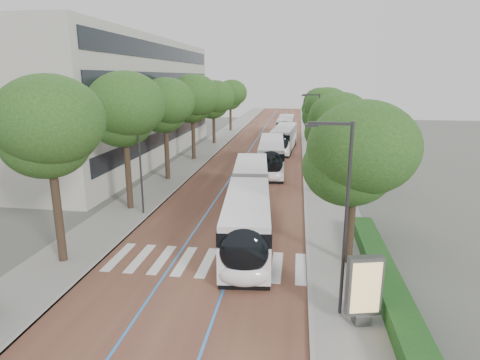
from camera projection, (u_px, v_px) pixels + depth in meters
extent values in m
plane|color=#51544C|center=(199.00, 271.00, 20.65)|extent=(160.00, 160.00, 0.00)
cube|color=#552F26|center=(264.00, 145.00, 58.98)|extent=(11.00, 140.00, 0.02)
cube|color=gray|center=(214.00, 143.00, 60.00)|extent=(4.00, 140.00, 0.12)
cube|color=gray|center=(316.00, 146.00, 57.94)|extent=(4.00, 140.00, 0.12)
cube|color=gray|center=(227.00, 144.00, 59.74)|extent=(0.20, 140.00, 0.14)
cube|color=gray|center=(303.00, 145.00, 58.20)|extent=(0.20, 140.00, 0.14)
cube|color=silver|center=(119.00, 257.00, 22.26)|extent=(0.55, 3.60, 0.01)
cube|color=silver|center=(140.00, 258.00, 22.09)|extent=(0.55, 3.60, 0.01)
cube|color=silver|center=(162.00, 259.00, 21.91)|extent=(0.55, 3.60, 0.01)
cube|color=silver|center=(184.00, 261.00, 21.74)|extent=(0.55, 3.60, 0.01)
cube|color=silver|center=(207.00, 262.00, 21.57)|extent=(0.55, 3.60, 0.01)
cube|color=silver|center=(230.00, 264.00, 21.40)|extent=(0.55, 3.60, 0.01)
cube|color=silver|center=(253.00, 265.00, 21.23)|extent=(0.55, 3.60, 0.01)
cube|color=silver|center=(277.00, 267.00, 21.06)|extent=(0.55, 3.60, 0.01)
cube|color=silver|center=(301.00, 268.00, 20.88)|extent=(0.55, 3.60, 0.01)
cube|color=blue|center=(253.00, 144.00, 59.20)|extent=(0.12, 126.00, 0.01)
cube|color=blue|center=(275.00, 145.00, 58.76)|extent=(0.12, 126.00, 0.01)
cube|color=#B1AEA4|center=(96.00, 100.00, 48.41)|extent=(18.00, 40.00, 14.00)
cube|color=black|center=(169.00, 134.00, 48.17)|extent=(0.12, 38.00, 1.60)
cube|color=black|center=(168.00, 107.00, 47.37)|extent=(0.12, 38.00, 1.60)
cube|color=black|center=(167.00, 80.00, 46.57)|extent=(0.12, 38.00, 1.60)
cube|color=black|center=(166.00, 53.00, 45.82)|extent=(0.12, 38.00, 1.60)
cube|color=#174317|center=(383.00, 274.00, 19.27)|extent=(1.20, 14.00, 0.80)
cylinder|color=#303032|center=(346.00, 223.00, 15.81)|extent=(0.14, 0.14, 8.00)
cube|color=#303032|center=(331.00, 124.00, 14.94)|extent=(1.70, 0.12, 0.12)
cube|color=#303032|center=(312.00, 125.00, 15.06)|extent=(0.50, 0.20, 0.10)
cylinder|color=#303032|center=(318.00, 135.00, 39.77)|extent=(0.14, 0.14, 8.00)
cube|color=#303032|center=(311.00, 95.00, 38.90)|extent=(1.70, 0.12, 0.12)
cube|color=#303032|center=(304.00, 96.00, 39.02)|extent=(0.50, 0.20, 0.10)
cylinder|color=#303032|center=(140.00, 159.00, 28.12)|extent=(0.14, 0.14, 8.00)
cylinder|color=black|center=(59.00, 218.00, 21.05)|extent=(0.44, 0.44, 5.01)
ellipsoid|color=#1E4115|center=(48.00, 132.00, 19.91)|extent=(5.27, 5.27, 4.48)
cylinder|color=black|center=(128.00, 176.00, 29.66)|extent=(0.44, 0.44, 5.12)
ellipsoid|color=#1E4115|center=(124.00, 113.00, 28.50)|extent=(5.49, 5.49, 4.67)
cylinder|color=black|center=(167.00, 155.00, 38.32)|extent=(0.44, 0.44, 4.90)
ellipsoid|color=#1E4115|center=(165.00, 108.00, 37.20)|extent=(5.16, 5.16, 4.39)
cylinder|color=black|center=(193.00, 139.00, 47.90)|extent=(0.44, 0.44, 4.95)
ellipsoid|color=#1E4115|center=(192.00, 101.00, 46.77)|extent=(5.85, 5.85, 4.97)
cylinder|color=black|center=(214.00, 129.00, 59.46)|extent=(0.44, 0.44, 4.43)
ellipsoid|color=#1E4115|center=(213.00, 101.00, 58.46)|extent=(5.72, 5.72, 4.86)
cylinder|color=black|center=(231.00, 119.00, 73.84)|extent=(0.44, 0.44, 4.47)
ellipsoid|color=#1E4115|center=(230.00, 96.00, 72.82)|extent=(5.54, 5.54, 4.71)
cylinder|color=black|center=(350.00, 228.00, 21.00)|extent=(0.44, 0.44, 4.08)
ellipsoid|color=#1E4115|center=(355.00, 158.00, 20.07)|extent=(5.50, 5.50, 4.68)
cylinder|color=black|center=(332.00, 173.00, 32.48)|extent=(0.44, 0.44, 4.21)
ellipsoid|color=#1E4115|center=(335.00, 126.00, 31.52)|extent=(4.89, 4.89, 4.16)
cylinder|color=black|center=(323.00, 145.00, 45.91)|extent=(0.44, 0.44, 4.15)
ellipsoid|color=#1E4115|center=(324.00, 112.00, 44.97)|extent=(5.12, 5.12, 4.36)
cylinder|color=black|center=(317.00, 129.00, 61.28)|extent=(0.44, 0.44, 3.88)
ellipsoid|color=#1E4115|center=(318.00, 106.00, 60.40)|extent=(4.99, 4.99, 4.24)
cylinder|color=black|center=(250.00, 195.00, 27.62)|extent=(2.37, 1.11, 2.30)
cube|color=white|center=(247.00, 230.00, 22.79)|extent=(3.35, 9.55, 1.82)
cube|color=black|center=(247.00, 211.00, 22.51)|extent=(3.37, 9.37, 0.97)
cube|color=silver|center=(247.00, 200.00, 22.35)|extent=(3.28, 9.36, 0.31)
cube|color=black|center=(247.00, 248.00, 23.06)|extent=(3.27, 9.17, 0.35)
cube|color=white|center=(251.00, 186.00, 31.93)|extent=(3.20, 7.94, 1.82)
cube|color=black|center=(251.00, 172.00, 31.64)|extent=(3.23, 7.79, 0.97)
cube|color=silver|center=(251.00, 164.00, 31.48)|extent=(3.14, 7.78, 0.31)
cube|color=black|center=(251.00, 199.00, 32.20)|extent=(3.12, 7.62, 0.35)
ellipsoid|color=black|center=(244.00, 251.00, 18.23)|extent=(2.44, 1.31, 2.28)
ellipsoid|color=white|center=(244.00, 275.00, 18.46)|extent=(2.43, 1.21, 1.14)
cylinder|color=black|center=(224.00, 259.00, 20.83)|extent=(0.39, 1.02, 1.00)
cylinder|color=black|center=(267.00, 260.00, 20.72)|extent=(0.39, 1.02, 1.00)
cylinder|color=black|center=(238.00, 189.00, 33.79)|extent=(0.39, 1.02, 1.00)
cylinder|color=black|center=(265.00, 190.00, 33.68)|extent=(0.39, 1.02, 1.00)
cylinder|color=black|center=(231.00, 223.00, 26.01)|extent=(0.39, 1.02, 1.00)
cylinder|color=black|center=(266.00, 224.00, 25.91)|extent=(0.39, 1.02, 1.00)
cube|color=white|center=(271.00, 159.00, 42.65)|extent=(3.11, 12.11, 1.82)
cube|color=black|center=(272.00, 148.00, 42.37)|extent=(3.13, 11.87, 0.97)
cube|color=silver|center=(272.00, 142.00, 42.21)|extent=(3.05, 11.87, 0.31)
cube|color=black|center=(271.00, 169.00, 42.92)|extent=(3.03, 11.63, 0.35)
ellipsoid|color=black|center=(271.00, 163.00, 36.83)|extent=(2.40, 1.22, 2.28)
ellipsoid|color=white|center=(270.00, 175.00, 37.06)|extent=(2.40, 1.12, 1.14)
cylinder|color=black|center=(259.00, 173.00, 39.47)|extent=(0.35, 1.01, 1.00)
cylinder|color=black|center=(282.00, 174.00, 39.27)|extent=(0.35, 1.01, 1.00)
cylinder|color=black|center=(262.00, 158.00, 46.61)|extent=(0.35, 1.01, 1.00)
cylinder|color=black|center=(282.00, 159.00, 46.41)|extent=(0.35, 1.01, 1.00)
cube|color=white|center=(284.00, 141.00, 54.41)|extent=(3.29, 12.14, 1.82)
cube|color=black|center=(284.00, 133.00, 54.13)|extent=(3.31, 11.90, 0.97)
cube|color=silver|center=(284.00, 128.00, 53.97)|extent=(3.22, 11.90, 0.31)
cube|color=black|center=(284.00, 149.00, 54.68)|extent=(3.21, 11.66, 0.35)
ellipsoid|color=black|center=(279.00, 142.00, 48.68)|extent=(2.42, 1.25, 2.28)
ellipsoid|color=white|center=(279.00, 151.00, 48.92)|extent=(2.41, 1.15, 1.14)
cylinder|color=black|center=(272.00, 151.00, 51.42)|extent=(0.37, 1.02, 1.00)
cylinder|color=black|center=(290.00, 151.00, 50.96)|extent=(0.37, 1.02, 1.00)
cylinder|color=black|center=(279.00, 142.00, 58.43)|extent=(0.37, 1.02, 1.00)
cylinder|color=black|center=(294.00, 142.00, 57.97)|extent=(0.37, 1.02, 1.00)
cube|color=white|center=(286.00, 129.00, 67.24)|extent=(2.57, 12.02, 1.82)
cube|color=black|center=(286.00, 122.00, 66.96)|extent=(2.61, 11.78, 0.97)
cube|color=silver|center=(286.00, 118.00, 66.80)|extent=(2.52, 11.77, 0.31)
cube|color=black|center=(285.00, 135.00, 67.51)|extent=(2.52, 11.53, 0.35)
ellipsoid|color=black|center=(284.00, 129.00, 61.45)|extent=(2.36, 1.11, 2.28)
ellipsoid|color=white|center=(284.00, 136.00, 61.69)|extent=(2.36, 1.01, 1.14)
cylinder|color=black|center=(278.00, 136.00, 64.15)|extent=(0.31, 1.00, 1.00)
cylinder|color=black|center=(292.00, 136.00, 63.82)|extent=(0.31, 1.00, 1.00)
cylinder|color=black|center=(280.00, 130.00, 71.23)|extent=(0.31, 1.00, 1.00)
cylinder|color=black|center=(293.00, 130.00, 70.91)|extent=(0.31, 1.00, 1.00)
cube|color=#59595B|center=(361.00, 318.00, 16.05)|extent=(0.75, 0.67, 0.43)
cube|color=#59595B|center=(364.00, 286.00, 15.69)|extent=(1.44, 0.69, 2.46)
cube|color=tan|center=(366.00, 288.00, 15.49)|extent=(1.15, 0.30, 2.14)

